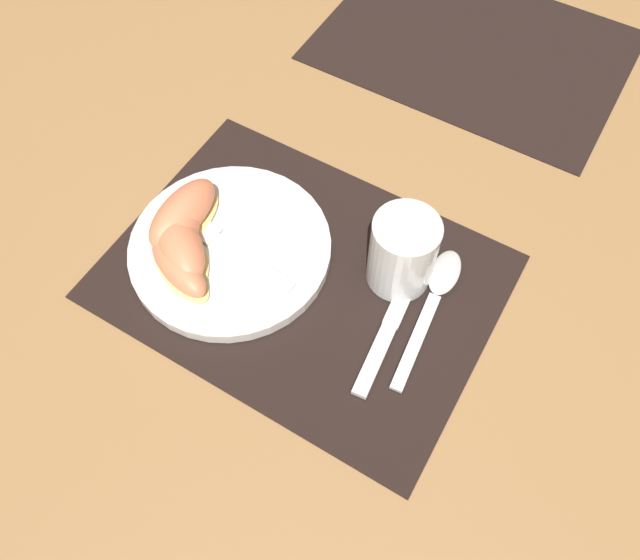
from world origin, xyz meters
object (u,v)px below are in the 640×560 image
object	(u,v)px
juice_glass	(402,255)
citrus_wedge_0	(183,215)
knife	(395,314)
plate	(231,248)
fork	(220,241)
citrus_wedge_2	(181,248)
citrus_wedge_1	(183,232)
citrus_wedge_3	(179,269)
spoon	(437,290)

from	to	relation	value
juice_glass	citrus_wedge_0	xyz separation A→B (m)	(-0.24, -0.08, -0.01)
citrus_wedge_0	knife	bearing A→B (deg)	5.90
plate	citrus_wedge_0	size ratio (longest dim) A/B	2.12
fork	citrus_wedge_2	size ratio (longest dim) A/B	1.63
juice_glass	citrus_wedge_2	bearing A→B (deg)	-152.78
citrus_wedge_2	knife	bearing A→B (deg)	15.00
juice_glass	citrus_wedge_1	xyz separation A→B (m)	(-0.23, -0.09, -0.01)
citrus_wedge_1	juice_glass	bearing A→B (deg)	22.04
juice_glass	citrus_wedge_3	bearing A→B (deg)	-146.96
citrus_wedge_0	citrus_wedge_2	world-z (taller)	citrus_wedge_0
fork	knife	bearing A→B (deg)	7.13
citrus_wedge_3	spoon	bearing A→B (deg)	28.15
knife	fork	size ratio (longest dim) A/B	1.20
knife	citrus_wedge_2	size ratio (longest dim) A/B	1.96
fork	citrus_wedge_3	world-z (taller)	citrus_wedge_3
spoon	fork	size ratio (longest dim) A/B	1.02
knife	citrus_wedge_0	xyz separation A→B (m)	(-0.26, -0.03, 0.03)
citrus_wedge_1	spoon	bearing A→B (deg)	18.90
knife	citrus_wedge_3	size ratio (longest dim) A/B	2.15
spoon	citrus_wedge_2	size ratio (longest dim) A/B	1.66
knife	citrus_wedge_1	size ratio (longest dim) A/B	1.98
citrus_wedge_0	citrus_wedge_1	xyz separation A→B (m)	(0.01, -0.02, -0.00)
fork	citrus_wedge_3	xyz separation A→B (m)	(-0.01, -0.06, 0.01)
fork	citrus_wedge_0	distance (m)	0.05
knife	citrus_wedge_0	distance (m)	0.27
citrus_wedge_0	citrus_wedge_3	size ratio (longest dim) A/B	1.08
plate	citrus_wedge_0	bearing A→B (deg)	-177.07
citrus_wedge_0	citrus_wedge_2	xyz separation A→B (m)	(0.02, -0.04, -0.00)
juice_glass	knife	world-z (taller)	juice_glass
citrus_wedge_1	citrus_wedge_2	distance (m)	0.02
spoon	citrus_wedge_3	bearing A→B (deg)	-151.85
fork	citrus_wedge_1	bearing A→B (deg)	-153.45
fork	citrus_wedge_2	xyz separation A→B (m)	(-0.02, -0.04, 0.02)
citrus_wedge_0	citrus_wedge_1	world-z (taller)	citrus_wedge_0
spoon	citrus_wedge_0	distance (m)	0.30
citrus_wedge_0	citrus_wedge_1	distance (m)	0.02
juice_glass	citrus_wedge_2	distance (m)	0.25
juice_glass	citrus_wedge_2	xyz separation A→B (m)	(-0.22, -0.11, -0.01)
spoon	juice_glass	bearing A→B (deg)	-177.35
citrus_wedge_1	citrus_wedge_3	distance (m)	0.05
citrus_wedge_1	citrus_wedge_3	bearing A→B (deg)	-58.94
spoon	knife	bearing A→B (deg)	-118.54
juice_glass	citrus_wedge_2	size ratio (longest dim) A/B	0.85
knife	citrus_wedge_3	world-z (taller)	citrus_wedge_3
knife	citrus_wedge_0	world-z (taller)	citrus_wedge_0
juice_glass	citrus_wedge_0	world-z (taller)	juice_glass
fork	citrus_wedge_0	size ratio (longest dim) A/B	1.65
spoon	citrus_wedge_1	size ratio (longest dim) A/B	1.68
plate	citrus_wedge_0	distance (m)	0.07
spoon	fork	bearing A→B (deg)	-162.31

